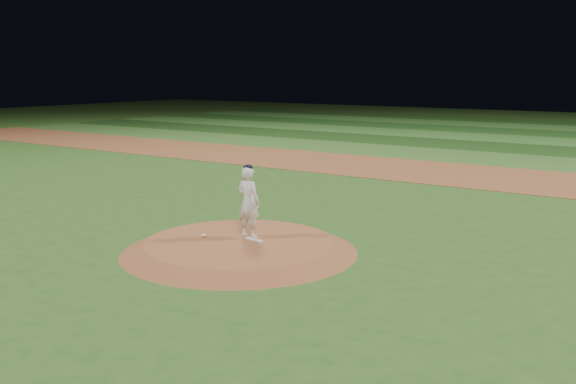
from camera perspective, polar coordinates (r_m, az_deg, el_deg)
The scene contains 10 objects.
ground at distance 15.08m, azimuth -4.32°, elevation -5.27°, with size 120.00×120.00×0.00m, color #2B521A.
infield_dirt_band at distance 27.19m, azimuth 14.44°, elevation 1.60°, with size 70.00×6.00×0.02m, color brown.
outfield_stripe_0 at distance 32.37m, azimuth 17.81°, elevation 2.82°, with size 70.00×5.00×0.02m, color #356424.
outfield_stripe_1 at distance 37.16m, azimuth 20.05°, elevation 3.64°, with size 70.00×5.00×0.02m, color #1C4014.
outfield_stripe_2 at distance 42.00m, azimuth 21.78°, elevation 4.26°, with size 70.00×5.00×0.02m, color #376F28.
outfield_stripe_3 at distance 46.87m, azimuth 23.15°, elevation 4.75°, with size 70.00×5.00×0.02m, color #1E4D18.
pitchers_mound at distance 15.05m, azimuth -4.32°, elevation -4.82°, with size 5.50×5.50×0.25m, color brown.
pitching_rubber at distance 15.04m, azimuth -3.10°, elevation -4.26°, with size 0.53×0.13×0.03m, color silver.
rosin_bag at distance 15.45m, azimuth -7.52°, elevation -3.85°, with size 0.13×0.13×0.07m, color white.
pitcher_on_mound at distance 15.14m, azimuth -3.53°, elevation -0.87°, with size 0.62×0.41×1.75m.
Camera 1 is at (9.10, -11.29, 4.13)m, focal length 40.00 mm.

